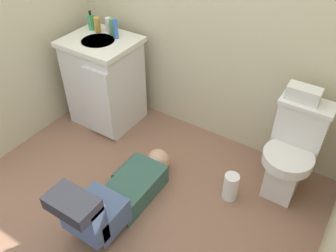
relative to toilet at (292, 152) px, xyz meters
name	(u,v)px	position (x,y,z in m)	size (l,w,h in m)	color
ground_plane	(141,198)	(-0.87, -0.68, -0.39)	(3.01, 2.94, 0.04)	#885F49
toilet	(292,152)	(0.00, 0.00, 0.00)	(0.36, 0.46, 0.75)	silver
vanity_cabinet	(105,81)	(-1.70, -0.05, 0.05)	(0.60, 0.53, 0.82)	silver
faucet	(110,28)	(-1.70, 0.09, 0.50)	(0.02, 0.02, 0.10)	silver
person_plumber	(117,196)	(-0.92, -0.88, -0.19)	(0.39, 1.06, 0.52)	#33594C
tissue_box	(304,94)	(-0.05, 0.09, 0.43)	(0.22, 0.11, 0.10)	silver
soap_dispenser	(91,22)	(-1.89, 0.07, 0.52)	(0.06, 0.06, 0.17)	#3D985F
bottle_amber	(97,25)	(-1.81, 0.06, 0.52)	(0.05, 0.05, 0.13)	gold
bottle_white	(108,25)	(-1.73, 0.11, 0.52)	(0.05, 0.05, 0.13)	white
bottle_green	(112,27)	(-1.67, 0.08, 0.52)	(0.05, 0.05, 0.14)	#52A251
bottle_blue	(115,29)	(-1.60, 0.05, 0.54)	(0.04, 0.04, 0.17)	#3A69B8
paper_towel_roll	(231,187)	(-0.30, -0.32, -0.25)	(0.11, 0.11, 0.23)	white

